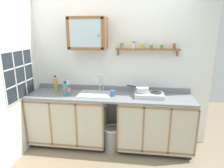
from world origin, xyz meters
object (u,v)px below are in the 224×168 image
at_px(bottle_juice_amber_2, 56,85).
at_px(trash_bin, 112,138).
at_px(hot_plate_stove, 149,95).
at_px(mug, 113,93).
at_px(sink, 96,95).
at_px(bottle_water_clear_0, 68,86).
at_px(saucepan, 142,89).
at_px(bottle_detergent_teal_1, 65,89).
at_px(wall_cabinet, 88,33).

distance_m(bottle_juice_amber_2, trash_bin, 1.30).
bearing_deg(bottle_juice_amber_2, hot_plate_stove, -1.78).
height_order(mug, trash_bin, mug).
bearing_deg(hot_plate_stove, bottle_juice_amber_2, 178.22).
relative_size(sink, bottle_water_clear_0, 2.28).
height_order(sink, saucepan, sink).
relative_size(sink, bottle_juice_amber_2, 1.85).
distance_m(sink, hot_plate_stove, 0.87).
distance_m(saucepan, bottle_detergent_teal_1, 1.23).
height_order(hot_plate_stove, bottle_water_clear_0, bottle_water_clear_0).
bearing_deg(trash_bin, bottle_juice_amber_2, 170.77).
distance_m(sink, wall_cabinet, 1.01).
xyz_separation_m(saucepan, wall_cabinet, (-0.89, 0.11, 0.86)).
height_order(bottle_juice_amber_2, mug, bottle_juice_amber_2).
relative_size(bottle_juice_amber_2, mug, 2.46).
bearing_deg(mug, sink, 167.89).
height_order(saucepan, bottle_juice_amber_2, bottle_juice_amber_2).
bearing_deg(sink, bottle_juice_amber_2, 179.39).
xyz_separation_m(bottle_juice_amber_2, trash_bin, (0.98, -0.16, -0.84)).
bearing_deg(saucepan, bottle_detergent_teal_1, -174.74).
distance_m(saucepan, bottle_water_clear_0, 1.25).
distance_m(bottle_juice_amber_2, mug, 0.99).
relative_size(sink, trash_bin, 1.33).
height_order(sink, bottle_detergent_teal_1, sink).
distance_m(hot_plate_stove, saucepan, 0.14).
distance_m(saucepan, wall_cabinet, 1.24).
distance_m(hot_plate_stove, wall_cabinet, 1.38).
height_order(hot_plate_stove, bottle_juice_amber_2, bottle_juice_amber_2).
xyz_separation_m(hot_plate_stove, wall_cabinet, (-1.00, 0.14, 0.94)).
height_order(bottle_detergent_teal_1, bottle_juice_amber_2, bottle_juice_amber_2).
bearing_deg(wall_cabinet, mug, -20.49).
bearing_deg(sink, bottle_water_clear_0, 171.78).
xyz_separation_m(bottle_detergent_teal_1, bottle_juice_amber_2, (-0.22, 0.14, 0.03)).
relative_size(saucepan, bottle_juice_amber_2, 1.23).
relative_size(sink, bottle_detergent_teal_1, 2.36).
xyz_separation_m(hot_plate_stove, bottle_water_clear_0, (-1.36, 0.11, 0.07)).
distance_m(hot_plate_stove, trash_bin, 0.95).
bearing_deg(wall_cabinet, bottle_water_clear_0, -176.20).
bearing_deg(hot_plate_stove, bottle_detergent_teal_1, -176.18).
bearing_deg(bottle_detergent_teal_1, sink, 15.56).
xyz_separation_m(sink, mug, (0.30, -0.06, 0.07)).
distance_m(sink, mug, 0.31).
distance_m(sink, bottle_water_clear_0, 0.51).
distance_m(wall_cabinet, trash_bin, 1.75).
bearing_deg(bottle_water_clear_0, mug, -9.70).
distance_m(bottle_detergent_teal_1, mug, 0.77).
bearing_deg(sink, bottle_detergent_teal_1, -164.44).
bearing_deg(bottle_water_clear_0, wall_cabinet, 3.80).
height_order(bottle_juice_amber_2, wall_cabinet, wall_cabinet).
relative_size(saucepan, trash_bin, 0.89).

